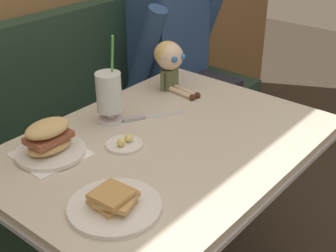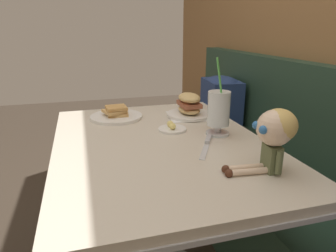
# 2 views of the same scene
# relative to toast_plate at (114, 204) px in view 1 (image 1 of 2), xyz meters

# --- Properties ---
(booth_bench) EXTENTS (2.60, 0.48, 1.00)m
(booth_bench) POSITION_rel_toast_plate_xyz_m (0.36, 0.76, -0.43)
(booth_bench) COLOR #233D2D
(booth_bench) RESTS_ON ground
(diner_table) EXTENTS (1.11, 0.81, 0.74)m
(diner_table) POSITION_rel_toast_plate_xyz_m (0.36, 0.13, -0.21)
(diner_table) COLOR beige
(diner_table) RESTS_ON ground
(toast_plate) EXTENTS (0.25, 0.25, 0.06)m
(toast_plate) POSITION_rel_toast_plate_xyz_m (0.00, 0.00, 0.00)
(toast_plate) COLOR white
(toast_plate) RESTS_ON diner_table
(milkshake_glass) EXTENTS (0.10, 0.10, 0.32)m
(milkshake_glass) POSITION_rel_toast_plate_xyz_m (0.35, 0.37, 0.09)
(milkshake_glass) COLOR silver
(milkshake_glass) RESTS_ON diner_table
(sandwich_plate) EXTENTS (0.22, 0.22, 0.12)m
(sandwich_plate) POSITION_rel_toast_plate_xyz_m (0.07, 0.35, 0.03)
(sandwich_plate) COLOR white
(sandwich_plate) RESTS_ON diner_table
(butter_saucer) EXTENTS (0.12, 0.12, 0.04)m
(butter_saucer) POSITION_rel_toast_plate_xyz_m (0.25, 0.21, -0.01)
(butter_saucer) COLOR white
(butter_saucer) RESTS_ON diner_table
(butter_knife) EXTENTS (0.21, 0.13, 0.01)m
(butter_knife) POSITION_rel_toast_plate_xyz_m (0.44, 0.29, -0.01)
(butter_knife) COLOR silver
(butter_knife) RESTS_ON diner_table
(seated_doll) EXTENTS (0.12, 0.22, 0.20)m
(seated_doll) POSITION_rel_toast_plate_xyz_m (0.70, 0.39, 0.11)
(seated_doll) COLOR #5B6642
(seated_doll) RESTS_ON diner_table
(diner_patron) EXTENTS (0.55, 0.48, 0.81)m
(diner_patron) POSITION_rel_toast_plate_xyz_m (1.13, 0.71, -0.01)
(diner_patron) COLOR #2D4C7F
(diner_patron) RESTS_ON booth_bench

